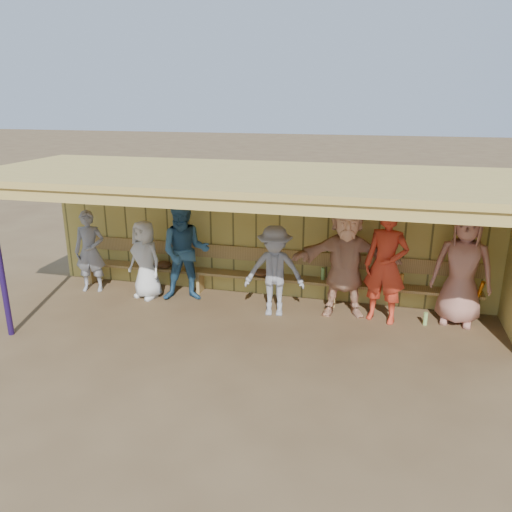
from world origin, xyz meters
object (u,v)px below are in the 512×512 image
(player_a, at_px, (90,251))
(player_f, at_px, (345,260))
(player_c, at_px, (185,252))
(player_h, at_px, (463,268))
(bench, at_px, (266,271))
(player_g, at_px, (386,265))
(player_b, at_px, (145,260))
(player_e, at_px, (275,271))

(player_a, xyz_separation_m, player_f, (4.84, 0.05, 0.18))
(player_a, bearing_deg, player_c, -13.75)
(player_h, xyz_separation_m, bench, (-3.36, 0.31, -0.44))
(player_c, bearing_deg, player_g, -17.73)
(player_g, bearing_deg, player_h, 25.30)
(player_f, xyz_separation_m, player_g, (0.67, -0.10, -0.00))
(player_a, distance_m, player_c, 1.96)
(player_b, relative_size, player_g, 0.76)
(player_b, xyz_separation_m, player_g, (4.32, 0.01, 0.24))
(player_e, bearing_deg, player_c, 163.22)
(bench, bearing_deg, player_e, -66.51)
(player_g, relative_size, bench, 0.26)
(player_e, height_order, player_h, player_h)
(player_c, distance_m, player_e, 1.75)
(player_c, height_order, player_g, player_g)
(player_a, xyz_separation_m, player_g, (5.50, -0.06, 0.18))
(player_g, xyz_separation_m, player_h, (1.22, 0.22, -0.01))
(player_a, distance_m, bench, 3.41)
(player_b, relative_size, player_f, 0.76)
(player_e, xyz_separation_m, player_h, (3.04, 0.42, 0.17))
(player_c, distance_m, player_f, 2.88)
(player_f, bearing_deg, player_h, -4.00)
(player_a, distance_m, player_e, 3.69)
(player_c, relative_size, bench, 0.24)
(player_a, relative_size, player_b, 1.07)
(bench, bearing_deg, player_a, -172.02)
(player_a, height_order, player_f, player_f)
(player_a, height_order, player_e, player_a)
(player_h, bearing_deg, player_f, -165.56)
(player_c, relative_size, player_h, 0.96)
(player_e, bearing_deg, bench, 105.48)
(player_e, height_order, bench, player_e)
(player_f, bearing_deg, player_c, 173.07)
(player_h, distance_m, bench, 3.40)
(player_a, height_order, player_c, player_c)
(player_c, xyz_separation_m, bench, (1.41, 0.46, -0.40))
(player_b, distance_m, player_f, 3.66)
(bench, bearing_deg, player_b, -166.18)
(player_e, bearing_deg, player_h, -0.08)
(player_c, xyz_separation_m, player_g, (3.55, -0.07, 0.05))
(player_c, bearing_deg, player_a, 163.57)
(player_b, distance_m, bench, 2.25)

